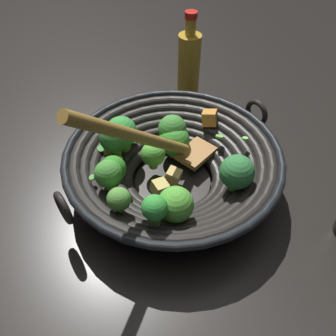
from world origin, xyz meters
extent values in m
plane|color=black|center=(0.00, 0.00, 0.00)|extent=(4.00, 4.00, 0.00)
cylinder|color=black|center=(0.00, 0.00, 0.01)|extent=(0.14, 0.14, 0.01)
torus|color=black|center=(0.00, 0.00, 0.02)|extent=(0.19, 0.19, 0.02)
torus|color=black|center=(0.00, 0.00, 0.03)|extent=(0.22, 0.22, 0.02)
torus|color=black|center=(0.00, 0.00, 0.04)|extent=(0.24, 0.24, 0.02)
torus|color=black|center=(0.00, 0.00, 0.04)|extent=(0.27, 0.27, 0.02)
torus|color=black|center=(0.00, 0.00, 0.05)|extent=(0.30, 0.30, 0.02)
torus|color=black|center=(0.00, 0.00, 0.06)|extent=(0.33, 0.33, 0.02)
torus|color=black|center=(0.00, 0.00, 0.07)|extent=(0.36, 0.36, 0.02)
torus|color=black|center=(0.00, 0.00, 0.08)|extent=(0.38, 0.38, 0.01)
torus|color=black|center=(0.04, 0.20, 0.08)|extent=(0.05, 0.02, 0.05)
torus|color=black|center=(-0.04, -0.20, 0.08)|extent=(0.05, 0.02, 0.05)
cylinder|color=#67A149|center=(-0.04, -0.01, 0.03)|extent=(0.02, 0.02, 0.02)
sphere|color=#50A837|center=(-0.04, -0.01, 0.06)|extent=(0.04, 0.04, 0.04)
cylinder|color=#7EB250|center=(-0.04, 0.05, 0.02)|extent=(0.03, 0.03, 0.01)
sphere|color=green|center=(-0.04, 0.05, 0.05)|extent=(0.06, 0.06, 0.06)
cylinder|color=olive|center=(-0.11, -0.02, 0.04)|extent=(0.04, 0.04, 0.02)
sphere|color=green|center=(-0.11, -0.02, 0.08)|extent=(0.06, 0.06, 0.06)
cylinder|color=olive|center=(0.08, -0.08, 0.05)|extent=(0.03, 0.03, 0.02)
sphere|color=#4FA335|center=(0.08, -0.08, 0.08)|extent=(0.06, 0.06, 0.06)
cylinder|color=#5F9C3E|center=(-0.09, -0.05, 0.06)|extent=(0.02, 0.02, 0.02)
sphere|color=#306D2D|center=(-0.09, -0.05, 0.09)|extent=(0.05, 0.05, 0.05)
cylinder|color=#6DA447|center=(0.11, 0.04, 0.05)|extent=(0.03, 0.03, 0.02)
sphere|color=#2F763A|center=(0.11, 0.04, 0.08)|extent=(0.06, 0.06, 0.06)
cylinder|color=#689E3D|center=(0.02, -0.13, 0.06)|extent=(0.01, 0.02, 0.02)
sphere|color=#52933A|center=(0.02, -0.13, 0.09)|extent=(0.04, 0.04, 0.04)
cylinder|color=#80AB50|center=(-0.05, 0.06, 0.04)|extent=(0.03, 0.03, 0.02)
sphere|color=#3F8735|center=(-0.05, 0.06, 0.07)|extent=(0.05, 0.05, 0.05)
cylinder|color=#8BBA49|center=(-0.03, -0.11, 0.06)|extent=(0.02, 0.02, 0.02)
sphere|color=#428C34|center=(-0.03, -0.11, 0.09)|extent=(0.04, 0.04, 0.04)
cylinder|color=#6BA545|center=(0.07, -0.12, 0.08)|extent=(0.02, 0.02, 0.02)
sphere|color=green|center=(0.07, -0.12, 0.10)|extent=(0.04, 0.04, 0.04)
cylinder|color=#679D43|center=(-0.04, -0.10, 0.06)|extent=(0.02, 0.02, 0.02)
sphere|color=#2D8622|center=(-0.04, -0.10, 0.08)|extent=(0.04, 0.04, 0.04)
cube|color=#E4BA6B|center=(0.01, -0.01, 0.03)|extent=(0.03, 0.03, 0.03)
cube|color=#CA8335|center=(-0.02, 0.13, 0.07)|extent=(0.04, 0.04, 0.04)
cube|color=gold|center=(-0.08, -0.07, 0.05)|extent=(0.03, 0.03, 0.03)
cube|color=#D6C062|center=(0.01, -0.04, 0.03)|extent=(0.03, 0.03, 0.03)
cube|color=#E2B066|center=(-0.11, -0.05, 0.06)|extent=(0.04, 0.04, 0.03)
cylinder|color=#6BC651|center=(0.02, 0.10, 0.06)|extent=(0.02, 0.02, 0.01)
cylinder|color=#56B247|center=(-0.05, -0.13, 0.08)|extent=(0.01, 0.01, 0.01)
cylinder|color=#56B247|center=(-0.10, 0.00, 0.04)|extent=(0.01, 0.02, 0.01)
cylinder|color=#56B247|center=(-0.11, -0.07, 0.06)|extent=(0.02, 0.02, 0.01)
cylinder|color=#6BC651|center=(-0.08, 0.02, 0.06)|extent=(0.02, 0.02, 0.01)
cylinder|color=#6BC651|center=(0.07, 0.11, 0.08)|extent=(0.01, 0.01, 0.01)
cube|color=#9E6B38|center=(0.00, 0.06, 0.04)|extent=(0.05, 0.07, 0.01)
cylinder|color=olive|center=(0.00, -0.07, 0.16)|extent=(0.03, 0.23, 0.21)
cylinder|color=gold|center=(-0.18, 0.25, 0.07)|extent=(0.05, 0.05, 0.15)
cylinder|color=gold|center=(-0.18, 0.25, 0.16)|extent=(0.02, 0.02, 0.04)
cylinder|color=red|center=(-0.18, 0.25, 0.19)|extent=(0.03, 0.03, 0.01)
camera|label=1|loc=(0.29, -0.32, 0.49)|focal=37.34mm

